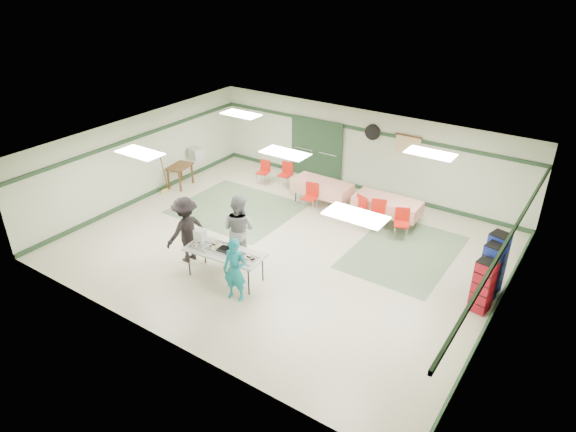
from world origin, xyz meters
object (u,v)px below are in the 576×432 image
Objects in this scene: volunteer_teal at (235,270)px; broom at (163,170)px; volunteer_dark at (186,230)px; printer_table at (180,169)px; office_printer at (196,153)px; chair_c at (402,220)px; chair_d at (311,194)px; chair_a at (378,212)px; volunteer_grey at (239,229)px; chair_loose_b at (264,170)px; serving_table at (225,253)px; crate_stack_red at (483,286)px; dining_table_b at (322,187)px; crate_stack_blue_a at (495,263)px; dining_table_a at (387,205)px; chair_b at (359,208)px; crate_stack_blue_b at (490,272)px; chair_loose_a at (286,172)px.

volunteer_teal is 1.03× the size of broom.
volunteer_dark reaches higher than printer_table.
volunteer_teal is 7.24m from office_printer.
volunteer_teal is at bearing -27.52° from broom.
chair_d is (-2.95, 0.01, 0.01)m from chair_c.
chair_d is (1.14, 4.18, -0.34)m from volunteer_dark.
volunteer_teal is at bearing -122.88° from chair_a.
volunteer_grey is 5.71m from office_printer.
office_printer is (-2.19, -0.95, 0.43)m from chair_loose_b.
serving_table is 2.11× the size of printer_table.
volunteer_teal is at bearing -150.43° from crate_stack_red.
serving_table is at bearing -67.51° from chair_loose_b.
chair_d is at bearing -94.19° from dining_table_b.
crate_stack_red is at bearing -90.00° from crate_stack_blue_a.
volunteer_grey is 4.64m from dining_table_a.
volunteer_grey reaches higher than dining_table_b.
serving_table is 4.74m from chair_a.
dining_table_a is 0.56m from chair_a.
volunteer_teal is 1.74× the size of chair_b.
dining_table_a is at bearing 148.18° from crate_stack_blue_b.
dining_table_a is (2.03, 4.85, -0.15)m from serving_table.
volunteer_teal is at bearing -72.17° from chair_loose_a.
chair_a is 4.05m from crate_stack_red.
broom reaches higher than chair_c.
crate_stack_blue_a is at bearing 123.41° from volunteer_dark.
chair_a reaches higher than serving_table.
chair_loose_b is at bearing 151.92° from chair_a.
volunteer_dark is 4.90m from dining_table_b.
chair_d is at bearing 11.40° from office_printer.
volunteer_teal is 1.60m from volunteer_grey.
chair_loose_b is 8.62m from crate_stack_red.
dining_table_a is 2.00× the size of printer_table.
chair_b is at bearing -19.14° from dining_table_b.
serving_table is at bearing -30.94° from office_printer.
chair_a is at bearing -21.12° from chair_loose_a.
dining_table_a is 2.38× the size of chair_loose_b.
chair_a is at bearing 15.10° from broom.
crate_stack_red is (8.11, -2.92, 0.14)m from chair_loose_b.
crate_stack_red is at bearing 15.71° from serving_table.
serving_table is 1.34× the size of crate_stack_blue_a.
volunteer_grey is 6.14m from crate_stack_blue_a.
chair_a is at bearing 22.85° from chair_b.
chair_b is (1.41, 4.28, -0.17)m from serving_table.
volunteer_teal reaches higher than chair_d.
dining_table_a is at bearing -8.00° from chair_loose_b.
crate_stack_red reaches higher than chair_c.
office_printer reaches higher than chair_a.
chair_b reaches higher than chair_c.
printer_table is at bearing 176.46° from crate_stack_blue_b.
crate_stack_blue_a is (6.84, 2.99, -0.12)m from volunteer_dark.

